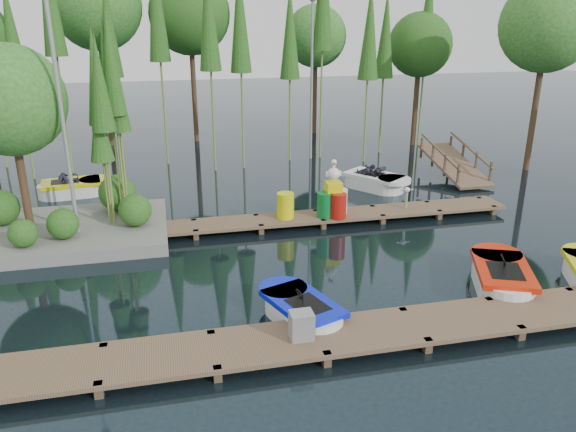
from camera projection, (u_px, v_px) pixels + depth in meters
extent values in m
plane|color=#1A2931|center=(275.00, 260.00, 15.78)|extent=(90.00, 90.00, 0.00)
cube|color=brown|center=(318.00, 338.00, 11.58)|extent=(18.00, 1.50, 0.10)
cube|color=#4B3A29|center=(99.00, 394.00, 10.17)|extent=(0.16, 0.16, 0.50)
cube|color=#4B3A29|center=(105.00, 355.00, 11.32)|extent=(0.16, 0.16, 0.50)
cube|color=#4B3A29|center=(218.00, 378.00, 10.62)|extent=(0.16, 0.16, 0.50)
cube|color=#4B3A29|center=(211.00, 342.00, 11.77)|extent=(0.16, 0.16, 0.50)
cube|color=#4B3A29|center=(327.00, 363.00, 11.07)|extent=(0.16, 0.16, 0.50)
cube|color=#4B3A29|center=(310.00, 330.00, 12.22)|extent=(0.16, 0.16, 0.50)
cube|color=#4B3A29|center=(427.00, 350.00, 11.52)|extent=(0.16, 0.16, 0.50)
cube|color=#4B3A29|center=(402.00, 319.00, 12.67)|extent=(0.16, 0.16, 0.50)
cube|color=#4B3A29|center=(520.00, 337.00, 11.97)|extent=(0.16, 0.16, 0.50)
cube|color=#4B3A29|center=(488.00, 308.00, 13.12)|extent=(0.16, 0.16, 0.50)
cube|color=#4B3A29|center=(568.00, 298.00, 13.57)|extent=(0.16, 0.16, 0.50)
cube|color=brown|center=(289.00, 219.00, 18.19)|extent=(15.00, 1.20, 0.10)
cube|color=#4B3A29|center=(56.00, 250.00, 16.34)|extent=(0.16, 0.16, 0.50)
cube|color=#4B3A29|center=(61.00, 237.00, 17.22)|extent=(0.16, 0.16, 0.50)
cube|color=#4B3A29|center=(128.00, 244.00, 16.76)|extent=(0.16, 0.16, 0.50)
cube|color=#4B3A29|center=(129.00, 232.00, 17.64)|extent=(0.16, 0.16, 0.50)
cube|color=#4B3A29|center=(196.00, 238.00, 17.19)|extent=(0.16, 0.16, 0.50)
cube|color=#4B3A29|center=(194.00, 227.00, 18.06)|extent=(0.16, 0.16, 0.50)
cube|color=#4B3A29|center=(261.00, 232.00, 17.61)|extent=(0.16, 0.16, 0.50)
cube|color=#4B3A29|center=(256.00, 222.00, 18.49)|extent=(0.16, 0.16, 0.50)
cube|color=#4B3A29|center=(323.00, 227.00, 18.03)|extent=(0.16, 0.16, 0.50)
cube|color=#4B3A29|center=(315.00, 217.00, 18.91)|extent=(0.16, 0.16, 0.50)
cube|color=#4B3A29|center=(383.00, 222.00, 18.46)|extent=(0.16, 0.16, 0.50)
cube|color=#4B3A29|center=(372.00, 213.00, 19.34)|extent=(0.16, 0.16, 0.50)
cube|color=#4B3A29|center=(439.00, 217.00, 18.88)|extent=(0.16, 0.16, 0.50)
cube|color=#4B3A29|center=(426.00, 208.00, 19.76)|extent=(0.16, 0.16, 0.50)
cube|color=#4B3A29|center=(493.00, 213.00, 19.31)|extent=(0.16, 0.16, 0.50)
cube|color=#4B3A29|center=(478.00, 204.00, 20.19)|extent=(0.16, 0.16, 0.50)
cube|color=slate|center=(64.00, 233.00, 17.21)|extent=(6.20, 4.20, 0.42)
sphere|color=#2C611E|center=(1.00, 208.00, 17.12)|extent=(1.10, 1.10, 1.10)
sphere|color=#2C611E|center=(63.00, 224.00, 16.11)|extent=(0.90, 0.90, 0.90)
sphere|color=#2C611E|center=(117.00, 193.00, 18.37)|extent=(1.20, 1.20, 1.20)
sphere|color=#2C611E|center=(23.00, 233.00, 15.55)|extent=(0.80, 0.80, 0.80)
sphere|color=#2C611E|center=(135.00, 210.00, 17.06)|extent=(1.00, 1.00, 1.00)
cylinder|color=#452F1D|center=(22.00, 174.00, 16.74)|extent=(0.24, 0.24, 3.60)
sphere|color=#3B7D2C|center=(9.00, 100.00, 15.99)|extent=(3.20, 3.20, 3.20)
cylinder|color=olive|center=(114.00, 137.00, 17.13)|extent=(0.07, 0.07, 5.93)
cone|color=#2C611E|center=(107.00, 67.00, 16.42)|extent=(0.70, 0.70, 2.97)
cylinder|color=olive|center=(103.00, 143.00, 16.96)|extent=(0.07, 0.07, 5.66)
cone|color=#2C611E|center=(96.00, 76.00, 16.28)|extent=(0.70, 0.70, 2.83)
cylinder|color=olive|center=(122.00, 148.00, 17.32)|extent=(0.07, 0.07, 5.22)
cone|color=#2C611E|center=(116.00, 88.00, 16.69)|extent=(0.70, 0.70, 2.61)
cylinder|color=olive|center=(107.00, 150.00, 16.44)|extent=(0.07, 0.07, 5.53)
cone|color=#2C611E|center=(99.00, 82.00, 15.78)|extent=(0.70, 0.70, 2.76)
cylinder|color=olive|center=(105.00, 174.00, 16.79)|extent=(0.07, 0.07, 4.01)
cone|color=#2C611E|center=(99.00, 127.00, 16.31)|extent=(0.70, 0.70, 2.01)
cylinder|color=olive|center=(118.00, 135.00, 17.02)|extent=(0.07, 0.07, 6.11)
cone|color=#2C611E|center=(110.00, 62.00, 16.29)|extent=(0.70, 0.70, 3.05)
cylinder|color=#452F1D|center=(536.00, 100.00, 23.73)|extent=(0.26, 0.26, 6.06)
sphere|color=#3B7D2C|center=(547.00, 25.00, 22.69)|extent=(3.81, 3.81, 3.81)
cylinder|color=#452F1D|center=(416.00, 96.00, 28.58)|extent=(0.26, 0.26, 5.02)
sphere|color=#2C611E|center=(420.00, 45.00, 27.72)|extent=(3.16, 3.16, 3.16)
cylinder|color=#452F1D|center=(315.00, 86.00, 31.36)|extent=(0.26, 0.26, 5.31)
sphere|color=#3B7D2C|center=(316.00, 36.00, 30.45)|extent=(3.34, 3.34, 3.34)
cylinder|color=#452F1D|center=(193.00, 80.00, 29.14)|extent=(0.26, 0.26, 6.46)
sphere|color=#2C611E|center=(190.00, 14.00, 28.03)|extent=(4.06, 4.06, 4.06)
cylinder|color=#452F1D|center=(104.00, 78.00, 28.12)|extent=(0.26, 0.26, 6.85)
sphere|color=#3B7D2C|center=(96.00, 5.00, 26.94)|extent=(4.31, 4.31, 4.31)
cylinder|color=olive|center=(20.00, 88.00, 22.16)|extent=(0.09, 0.09, 7.48)
cone|color=#2C611E|center=(11.00, 32.00, 21.44)|extent=(0.90, 0.90, 4.11)
cylinder|color=olive|center=(57.00, 57.00, 22.62)|extent=(0.09, 0.09, 9.66)
cylinder|color=olive|center=(114.00, 78.00, 24.31)|extent=(0.09, 0.09, 7.69)
cone|color=#2C611E|center=(108.00, 26.00, 23.57)|extent=(0.90, 0.90, 4.23)
cylinder|color=olive|center=(161.00, 63.00, 24.19)|extent=(0.09, 0.09, 8.99)
cone|color=#2C611E|center=(156.00, 0.00, 23.33)|extent=(0.90, 0.90, 4.94)
cylinder|color=olive|center=(211.00, 72.00, 23.23)|extent=(0.09, 0.09, 8.44)
cone|color=#2C611E|center=(208.00, 11.00, 22.42)|extent=(0.90, 0.90, 4.64)
cylinder|color=olive|center=(241.00, 73.00, 23.66)|extent=(0.09, 0.09, 8.22)
cone|color=#2C611E|center=(240.00, 16.00, 22.87)|extent=(0.90, 0.90, 4.52)
cylinder|color=olive|center=(290.00, 80.00, 25.08)|extent=(0.09, 0.09, 7.41)
cone|color=#2C611E|center=(290.00, 31.00, 24.36)|extent=(0.90, 0.90, 4.07)
cylinder|color=olive|center=(322.00, 51.00, 25.20)|extent=(0.09, 0.09, 9.77)
cylinder|color=olive|center=(367.00, 80.00, 24.81)|extent=(0.09, 0.09, 7.40)
cone|color=#2C611E|center=(370.00, 31.00, 24.10)|extent=(0.90, 0.90, 4.07)
cylinder|color=olive|center=(383.00, 79.00, 26.61)|extent=(0.09, 0.09, 7.14)
cone|color=#2C611E|center=(386.00, 34.00, 25.92)|extent=(0.90, 0.90, 3.93)
cylinder|color=olive|center=(424.00, 60.00, 27.80)|extent=(0.09, 0.09, 8.61)
cone|color=#2C611E|center=(429.00, 8.00, 26.97)|extent=(0.90, 0.90, 4.74)
cylinder|color=gray|center=(64.00, 128.00, 15.72)|extent=(0.12, 0.12, 7.00)
cylinder|color=gray|center=(312.00, 83.00, 25.48)|extent=(0.12, 0.12, 7.00)
cube|color=brown|center=(454.00, 165.00, 23.43)|extent=(1.50, 3.94, 0.95)
cube|color=#4B3A29|center=(458.00, 175.00, 21.80)|extent=(0.08, 0.08, 0.90)
cube|color=#4B3A29|center=(445.00, 165.00, 22.77)|extent=(0.08, 0.08, 0.90)
cube|color=#4B3A29|center=(433.00, 156.00, 23.74)|extent=(0.08, 0.08, 0.90)
cube|color=#4B3A29|center=(421.00, 148.00, 24.71)|extent=(0.08, 0.08, 0.90)
cube|color=brown|center=(440.00, 152.00, 23.07)|extent=(0.06, 3.54, 0.83)
cube|color=#4B3A29|center=(490.00, 173.00, 22.09)|extent=(0.08, 0.08, 0.90)
cube|color=#4B3A29|center=(476.00, 163.00, 23.06)|extent=(0.08, 0.08, 0.90)
cube|color=#4B3A29|center=(463.00, 154.00, 24.03)|extent=(0.08, 0.08, 0.90)
cube|color=#4B3A29|center=(450.00, 146.00, 25.00)|extent=(0.08, 0.08, 0.90)
cube|color=brown|center=(471.00, 150.00, 23.37)|extent=(0.06, 3.54, 0.83)
cube|color=white|center=(303.00, 315.00, 12.57)|extent=(1.44, 1.45, 0.51)
cylinder|color=white|center=(289.00, 304.00, 13.02)|extent=(1.44, 1.44, 0.51)
cylinder|color=white|center=(317.00, 326.00, 12.13)|extent=(1.44, 1.44, 0.51)
cube|color=#0817CA|center=(303.00, 304.00, 12.48)|extent=(1.74, 2.23, 0.13)
cylinder|color=#0817CA|center=(283.00, 289.00, 13.12)|extent=(1.47, 1.47, 0.13)
cube|color=black|center=(308.00, 305.00, 12.31)|extent=(0.97, 1.11, 0.06)
torus|color=black|center=(299.00, 294.00, 12.52)|extent=(0.22, 0.29, 0.25)
cube|color=white|center=(502.00, 281.00, 14.08)|extent=(1.67, 1.67, 0.58)
cylinder|color=white|center=(497.00, 270.00, 14.67)|extent=(1.66, 1.66, 0.58)
cylinder|color=white|center=(507.00, 293.00, 13.48)|extent=(1.66, 1.66, 0.58)
cube|color=red|center=(503.00, 270.00, 13.97)|extent=(2.05, 2.54, 0.15)
cylinder|color=red|center=(497.00, 255.00, 14.83)|extent=(1.70, 1.70, 0.15)
cube|color=black|center=(505.00, 272.00, 13.75)|extent=(1.13, 1.27, 0.06)
torus|color=black|center=(503.00, 259.00, 14.04)|extent=(0.26, 0.33, 0.28)
cube|color=white|center=(72.00, 190.00, 21.24)|extent=(1.36, 1.36, 0.55)
cylinder|color=white|center=(89.00, 189.00, 21.44)|extent=(1.35, 1.35, 0.55)
cylinder|color=white|center=(55.00, 192.00, 21.04)|extent=(1.35, 1.35, 0.55)
cube|color=#D8D90B|center=(71.00, 183.00, 21.14)|extent=(2.24, 1.50, 0.14)
cylinder|color=#D8D90B|center=(95.00, 180.00, 21.43)|extent=(1.38, 1.38, 0.14)
cube|color=black|center=(65.00, 182.00, 21.06)|extent=(1.08, 0.87, 0.06)
torus|color=black|center=(74.00, 177.00, 21.12)|extent=(0.29, 0.19, 0.27)
imported|color=#1E1E2D|center=(63.00, 176.00, 20.96)|extent=(0.47, 0.38, 0.98)
cube|color=white|center=(374.00, 183.00, 22.07)|extent=(1.75, 1.75, 0.57)
cylinder|color=white|center=(387.00, 186.00, 21.69)|extent=(1.75, 1.75, 0.57)
cylinder|color=white|center=(360.00, 180.00, 22.46)|extent=(1.75, 1.75, 0.57)
cube|color=white|center=(374.00, 176.00, 21.97)|extent=(2.31, 2.51, 0.15)
cylinder|color=white|center=(394.00, 180.00, 21.40)|extent=(1.78, 1.78, 0.15)
cube|color=black|center=(370.00, 174.00, 22.08)|extent=(1.23, 1.29, 0.06)
torus|color=black|center=(378.00, 171.00, 21.80)|extent=(0.30, 0.32, 0.28)
imported|color=#1E1E2D|center=(369.00, 168.00, 22.04)|extent=(0.50, 0.52, 0.94)
imported|color=#1E1E2D|center=(382.00, 169.00, 22.09)|extent=(0.38, 0.40, 0.71)
cube|color=gray|center=(302.00, 325.00, 11.38)|extent=(0.47, 0.40, 0.58)
cylinder|color=#D8D90B|center=(285.00, 206.00, 18.01)|extent=(0.55, 0.55, 0.83)
cylinder|color=#0B6828|center=(326.00, 205.00, 18.10)|extent=(0.54, 0.54, 0.82)
cylinder|color=silver|center=(339.00, 201.00, 18.47)|extent=(0.54, 0.54, 0.82)
cylinder|color=#A5140B|center=(338.00, 206.00, 18.01)|extent=(0.54, 0.54, 0.82)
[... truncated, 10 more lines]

